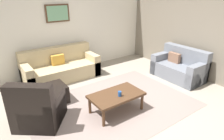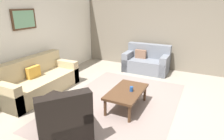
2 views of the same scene
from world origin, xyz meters
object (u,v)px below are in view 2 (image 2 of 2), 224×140
Objects in this scene: cup at (131,89)px; couch_main at (37,81)px; couch_loveseat at (147,62)px; ottoman at (55,107)px; armchair_leather at (64,125)px; coffee_table at (127,93)px; framed_artwork at (24,19)px.

couch_main is at bearing 96.97° from cup.
couch_loveseat is 3.58m from ottoman.
armchair_leather reaches higher than couch_main.
coffee_table is at bearing -50.66° from ottoman.
armchair_leather is 3.03m from framed_artwork.
couch_loveseat is 4.00m from armchair_leather.
armchair_leather is at bearing 177.37° from couch_loveseat.
cup is (0.94, -1.25, 0.26)m from ottoman.
cup is at bearing -88.86° from framed_artwork.
couch_loveseat is at bearing 7.05° from coffee_table.
coffee_table is 10.56× the size of cup.
couch_main is 3.72× the size of ottoman.
coffee_table is 3.09m from framed_artwork.
coffee_table is 1.60× the size of framed_artwork.
couch_loveseat reaches higher than cup.
ottoman is at bearing 166.57° from couch_loveseat.
couch_loveseat is 1.27× the size of armchair_leather.
framed_artwork is at bearing 59.78° from couch_main.
ottoman is 2.42m from framed_artwork.
couch_main reaches higher than cup.
framed_artwork is at bearing 91.08° from coffee_table.
cup is (0.01, -0.10, 0.10)m from coffee_table.
coffee_table is 0.15m from cup.
coffee_table is at bearing -88.92° from framed_artwork.
armchair_leather is at bearing -122.42° from couch_main.
cup is at bearing -22.37° from armchair_leather.
framed_artwork is (0.24, 0.41, 1.49)m from couch_main.
armchair_leather is 0.83m from ottoman.
armchair_leather reaches higher than ottoman.
couch_loveseat is at bearing 9.34° from cup.
armchair_leather is at bearing 161.11° from coffee_table.
cup is (0.30, -2.43, 0.16)m from couch_main.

